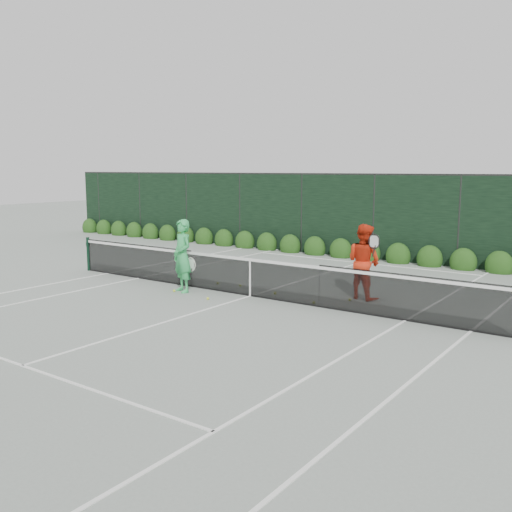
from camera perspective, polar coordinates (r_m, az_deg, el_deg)
The scene contains 8 objects.
ground at distance 14.60m, azimuth -0.58°, elevation -4.04°, with size 80.00×80.00×0.00m, color gray.
tennis_net at distance 14.51m, azimuth -0.66°, elevation -1.98°, with size 12.90×0.10×1.07m.
player_woman at distance 15.08m, azimuth -7.37°, elevation 0.01°, with size 0.82×0.68×1.92m.
player_man at distance 14.41m, azimuth 10.72°, elevation -0.55°, with size 1.07×0.93×1.88m.
court_lines at distance 14.60m, azimuth -0.58°, elevation -4.02°, with size 11.03×23.83×0.01m.
windscreen_fence at distance 12.28m, azimuth -8.08°, elevation 0.62°, with size 32.00×21.07×3.06m.
hedge_row at distance 20.67m, azimuth 11.19°, elevation 0.25°, with size 31.66×0.65×0.94m.
tennis_balls at distance 14.82m, azimuth -0.38°, elevation -3.71°, with size 4.32×2.01×0.07m.
Camera 1 is at (8.41, -11.50, 3.23)m, focal length 40.00 mm.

